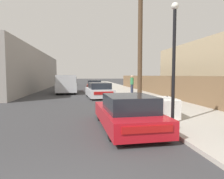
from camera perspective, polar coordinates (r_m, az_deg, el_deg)
name	(u,v)px	position (r m, az deg, el deg)	size (l,w,h in m)	color
sidewalk_curb	(121,89)	(26.23, 2.49, 0.07)	(4.20, 63.00, 0.12)	#ADA89E
discarded_fridge	(166,107)	(9.08, 15.27, -4.80)	(0.86, 1.67, 0.81)	silver
parked_sports_car_red	(127,113)	(7.17, 4.30, -6.67)	(1.97, 4.39, 1.21)	red
car_parked_mid	(99,91)	(16.88, -3.70, -0.31)	(2.25, 4.41, 1.27)	silver
car_parked_far	(94,86)	(25.04, -5.09, 1.12)	(1.98, 4.28, 1.29)	#5B1E19
pickup_truck	(66,84)	(21.46, -12.93, 1.48)	(2.42, 5.62, 1.91)	silver
utility_pole	(140,43)	(13.03, 8.03, 13.08)	(1.80, 0.28, 7.39)	#4C3826
street_lamp	(174,54)	(7.67, 17.28, 9.74)	(0.26, 0.26, 4.36)	black
wooden_fence	(159,85)	(18.63, 13.24, 1.18)	(0.08, 32.16, 1.73)	brown
building_left_block	(16,71)	(28.75, -25.85, 4.79)	(7.00, 26.01, 4.90)	gray
pedestrian	(132,84)	(20.37, 5.72, 1.65)	(0.34, 0.34, 1.77)	#282D42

